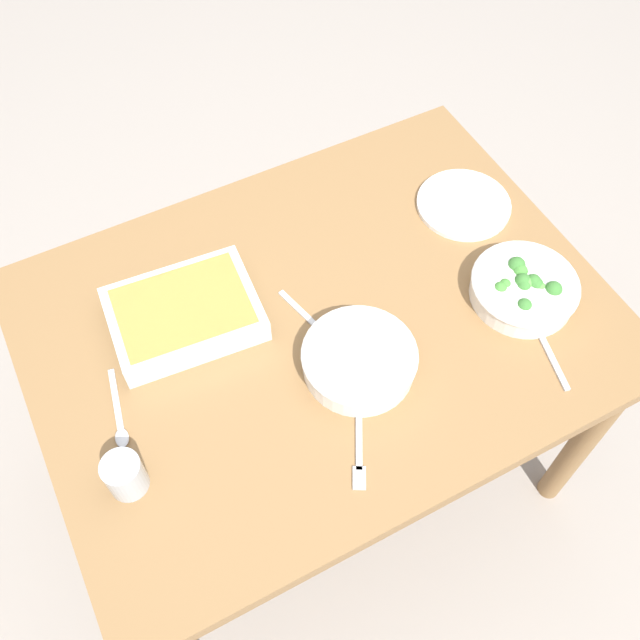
% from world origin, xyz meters
% --- Properties ---
extents(ground_plane, '(6.00, 6.00, 0.00)m').
position_xyz_m(ground_plane, '(0.00, 0.00, 0.00)').
color(ground_plane, '#9E9389').
extents(dining_table, '(1.20, 0.90, 0.74)m').
position_xyz_m(dining_table, '(0.00, 0.00, 0.65)').
color(dining_table, olive).
rests_on(dining_table, ground_plane).
extents(stew_bowl, '(0.23, 0.23, 0.06)m').
position_xyz_m(stew_bowl, '(-0.02, 0.14, 0.77)').
color(stew_bowl, white).
rests_on(stew_bowl, dining_table).
extents(broccoli_bowl, '(0.23, 0.23, 0.07)m').
position_xyz_m(broccoli_bowl, '(-0.41, 0.14, 0.77)').
color(broccoli_bowl, white).
rests_on(broccoli_bowl, dining_table).
extents(baking_dish, '(0.32, 0.24, 0.06)m').
position_xyz_m(baking_dish, '(0.25, -0.12, 0.77)').
color(baking_dish, silver).
rests_on(baking_dish, dining_table).
extents(drink_cup, '(0.07, 0.07, 0.08)m').
position_xyz_m(drink_cup, '(0.47, 0.16, 0.78)').
color(drink_cup, '#B2BCC6').
rests_on(drink_cup, dining_table).
extents(side_plate, '(0.22, 0.22, 0.01)m').
position_xyz_m(side_plate, '(-0.45, -0.13, 0.75)').
color(side_plate, white).
rests_on(side_plate, dining_table).
extents(spoon_by_stew, '(0.06, 0.17, 0.01)m').
position_xyz_m(spoon_by_stew, '(0.02, 0.01, 0.74)').
color(spoon_by_stew, silver).
rests_on(spoon_by_stew, dining_table).
extents(spoon_by_broccoli, '(0.06, 0.17, 0.01)m').
position_xyz_m(spoon_by_broccoli, '(-0.38, 0.27, 0.74)').
color(spoon_by_broccoli, silver).
rests_on(spoon_by_broccoli, dining_table).
extents(spoon_spare, '(0.05, 0.18, 0.01)m').
position_xyz_m(spoon_spare, '(0.45, 0.03, 0.74)').
color(spoon_spare, silver).
rests_on(spoon_spare, dining_table).
extents(fork_on_table, '(0.10, 0.16, 0.01)m').
position_xyz_m(fork_on_table, '(0.07, 0.30, 0.74)').
color(fork_on_table, silver).
rests_on(fork_on_table, dining_table).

